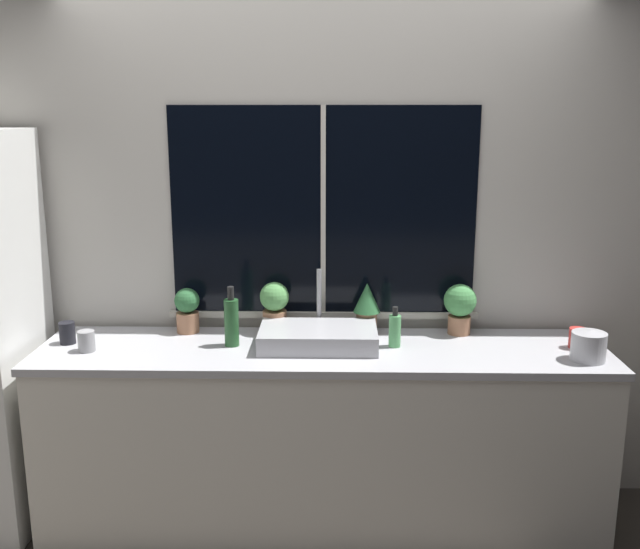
# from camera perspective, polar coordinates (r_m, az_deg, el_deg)

# --- Properties ---
(wall_back) EXTENTS (8.00, 0.09, 2.70)m
(wall_back) POSITION_cam_1_polar(r_m,az_deg,el_deg) (3.57, 0.27, 2.97)
(wall_back) COLOR #BCB7AD
(wall_back) RESTS_ON ground_plane
(counter) EXTENTS (2.64, 0.62, 0.90)m
(counter) POSITION_cam_1_polar(r_m,az_deg,el_deg) (3.50, 0.15, -12.83)
(counter) COLOR silver
(counter) RESTS_ON ground_plane
(sink) EXTENTS (0.55, 0.39, 0.33)m
(sink) POSITION_cam_1_polar(r_m,az_deg,el_deg) (3.33, -0.15, -5.00)
(sink) COLOR #ADADB2
(sink) RESTS_ON counter
(potted_plant_far_left) EXTENTS (0.12, 0.12, 0.22)m
(potted_plant_far_left) POSITION_cam_1_polar(r_m,az_deg,el_deg) (3.58, -10.57, -2.74)
(potted_plant_far_left) COLOR #9E6B4C
(potted_plant_far_left) RESTS_ON counter
(potted_plant_center_left) EXTENTS (0.14, 0.14, 0.26)m
(potted_plant_center_left) POSITION_cam_1_polar(r_m,az_deg,el_deg) (3.51, -3.66, -2.47)
(potted_plant_center_left) COLOR #9E6B4C
(potted_plant_center_left) RESTS_ON counter
(potted_plant_center_right) EXTENTS (0.13, 0.13, 0.25)m
(potted_plant_center_right) POSITION_cam_1_polar(r_m,az_deg,el_deg) (3.50, 3.77, -2.47)
(potted_plant_center_right) COLOR #9E6B4C
(potted_plant_center_right) RESTS_ON counter
(potted_plant_far_right) EXTENTS (0.16, 0.16, 0.25)m
(potted_plant_far_right) POSITION_cam_1_polar(r_m,az_deg,el_deg) (3.55, 11.13, -2.46)
(potted_plant_far_right) COLOR #9E6B4C
(potted_plant_far_right) RESTS_ON counter
(soap_bottle) EXTENTS (0.06, 0.06, 0.19)m
(soap_bottle) POSITION_cam_1_polar(r_m,az_deg,el_deg) (3.34, 6.00, -4.45)
(soap_bottle) COLOR #519E5B
(soap_bottle) RESTS_ON counter
(bottle_tall) EXTENTS (0.07, 0.07, 0.28)m
(bottle_tall) POSITION_cam_1_polar(r_m,az_deg,el_deg) (3.35, -7.09, -3.73)
(bottle_tall) COLOR #235128
(bottle_tall) RESTS_ON counter
(mug_black) EXTENTS (0.07, 0.07, 0.10)m
(mug_black) POSITION_cam_1_polar(r_m,az_deg,el_deg) (3.57, -19.57, -4.43)
(mug_black) COLOR black
(mug_black) RESTS_ON counter
(mug_grey) EXTENTS (0.08, 0.08, 0.10)m
(mug_grey) POSITION_cam_1_polar(r_m,az_deg,el_deg) (3.44, -18.19, -5.09)
(mug_grey) COLOR gray
(mug_grey) RESTS_ON counter
(mug_red) EXTENTS (0.08, 0.08, 0.09)m
(mug_red) POSITION_cam_1_polar(r_m,az_deg,el_deg) (3.52, 19.90, -4.80)
(mug_red) COLOR #B72D28
(mug_red) RESTS_ON counter
(kettle) EXTENTS (0.15, 0.15, 0.14)m
(kettle) POSITION_cam_1_polar(r_m,az_deg,el_deg) (3.36, 20.69, -5.33)
(kettle) COLOR #B2B2B7
(kettle) RESTS_ON counter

